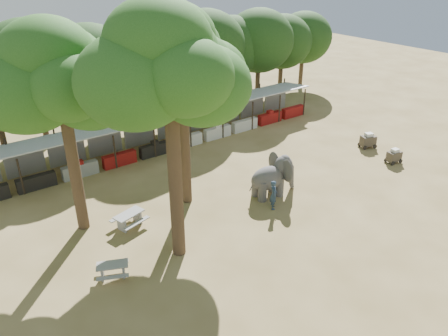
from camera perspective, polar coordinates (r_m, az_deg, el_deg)
ground at (r=24.05m, az=9.13°, el=-7.93°), size 100.00×100.00×0.00m
vendor_stalls at (r=33.34m, az=-7.72°, el=4.67°), size 28.00×2.99×2.80m
yard_tree_left at (r=22.02m, az=-21.26°, el=10.90°), size 7.10×6.90×11.02m
yard_tree_center at (r=18.33m, az=-7.88°, el=12.82°), size 7.10×6.90×12.04m
yard_tree_back at (r=23.31m, az=-6.15°, el=14.18°), size 7.10×6.90×11.36m
backdrop_trees at (r=36.50m, az=-12.25°, el=13.37°), size 46.46×5.95×8.33m
elephant at (r=26.59m, az=6.46°, el=-1.07°), size 3.26×2.46×2.45m
handler at (r=25.29m, az=6.50°, el=-3.49°), size 0.72×0.77×1.78m
picnic_table_near at (r=21.07m, az=-14.34°, el=-12.61°), size 1.82×1.75×0.71m
picnic_table_far at (r=24.26m, az=-12.27°, el=-6.39°), size 1.96×1.84×0.82m
cart_front at (r=32.97m, az=21.33°, el=1.49°), size 1.17×0.85×1.06m
cart_back at (r=34.87m, az=18.30°, el=3.44°), size 1.40×1.14×1.18m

